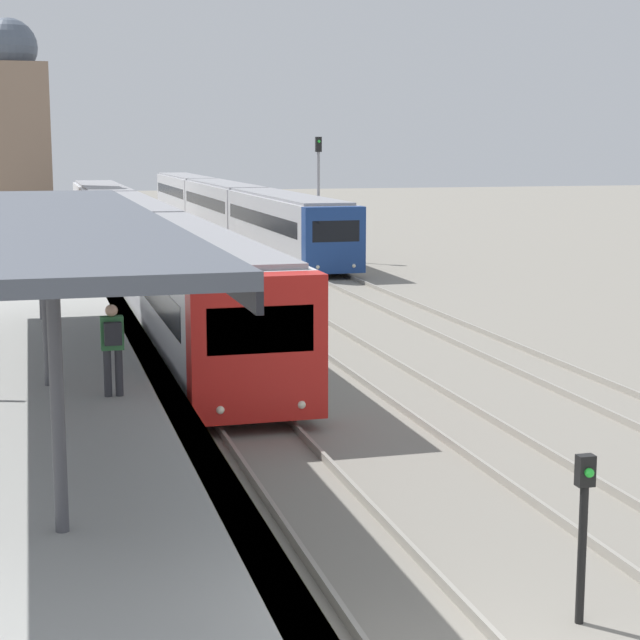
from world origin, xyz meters
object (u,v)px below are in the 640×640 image
Objects in this scene: person_on_platform at (113,342)px; train_far at (224,204)px; signal_post_near at (583,521)px; signal_mast_far at (318,184)px; train_near at (131,234)px.

train_far reaches higher than person_on_platform.
signal_mast_far reaches higher than signal_post_near.
signal_mast_far is (11.86, 29.98, 1.62)m from person_on_platform.
signal_mast_far is at bearing -85.65° from train_far.
person_on_platform is 9.76m from signal_post_near.
train_far is at bearing 70.16° from train_near.
train_far is (10.51, 47.75, -0.25)m from person_on_platform.
person_on_platform is at bearing -95.92° from train_near.
signal_post_near is at bearing -86.92° from train_near.
person_on_platform is 48.90m from train_far.
signal_mast_far reaches higher than person_on_platform.
signal_mast_far is (9.15, 3.82, 1.83)m from train_near.
signal_mast_far is at bearing 68.41° from person_on_platform.
train_near is at bearing 84.08° from person_on_platform.
train_far is 17.93m from signal_mast_far.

